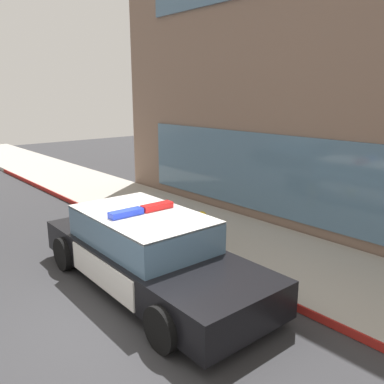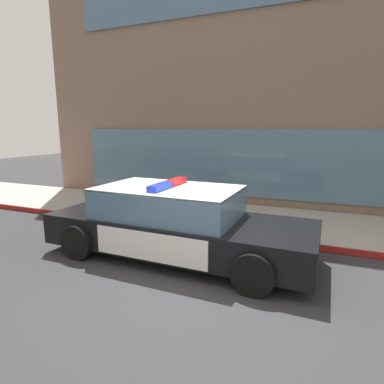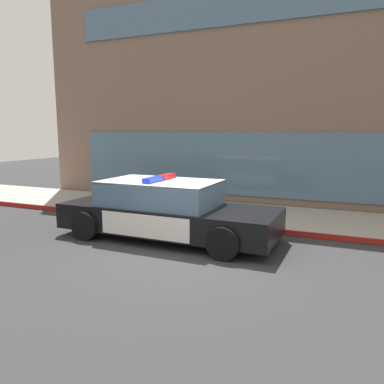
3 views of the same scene
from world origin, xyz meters
name	(u,v)px [view 3 (image 3 of 3)]	position (x,y,z in m)	size (l,w,h in m)	color
ground	(194,252)	(0.00, 0.00, 0.00)	(48.00, 48.00, 0.00)	#303033
sidewalk	(239,215)	(0.00, 3.54, 0.07)	(48.00, 2.96, 0.15)	#A39E93
curb_red_paint	(224,226)	(0.00, 2.04, 0.08)	(28.80, 0.04, 0.14)	maroon
storefront_building	(336,85)	(2.21, 10.33, 4.45)	(20.73, 10.62, 8.91)	#7A6051
police_cruiser	(166,210)	(-1.03, 0.73, 0.68)	(5.23, 2.16, 1.49)	black
fire_hydrant	(175,201)	(-1.75, 2.75, 0.50)	(0.34, 0.39, 0.73)	gold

